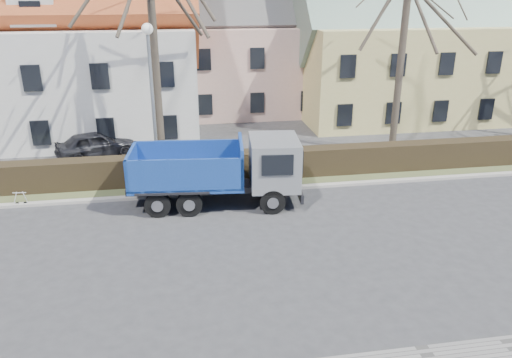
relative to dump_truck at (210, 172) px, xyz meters
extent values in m
plane|color=#353537|center=(0.00, -3.57, -1.42)|extent=(120.00, 120.00, 0.00)
cube|color=#A7A197|center=(0.00, 1.03, -1.36)|extent=(80.00, 0.30, 0.12)
cube|color=#4C5630|center=(0.00, 2.63, -1.37)|extent=(80.00, 3.00, 0.10)
cube|color=black|center=(0.00, 2.43, -0.77)|extent=(60.00, 0.90, 1.30)
imported|color=black|center=(-5.41, 6.95, -0.73)|extent=(4.32, 2.92, 1.37)
camera|label=1|loc=(-1.24, -18.78, 7.06)|focal=35.00mm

